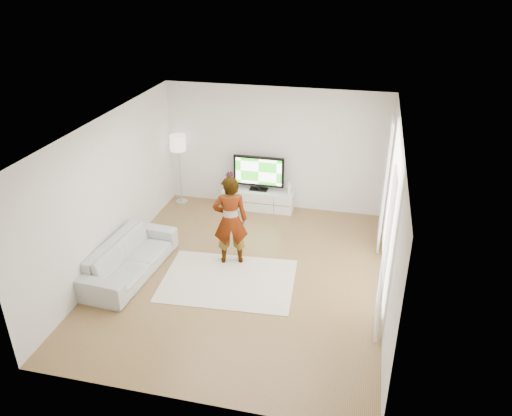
% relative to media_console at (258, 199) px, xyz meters
% --- Properties ---
extents(floor, '(6.00, 6.00, 0.00)m').
position_rel_media_console_xyz_m(floor, '(0.33, -2.76, -0.23)').
color(floor, olive).
rests_on(floor, ground).
extents(ceiling, '(6.00, 6.00, 0.00)m').
position_rel_media_console_xyz_m(ceiling, '(0.33, -2.76, 2.57)').
color(ceiling, white).
rests_on(ceiling, wall_back).
extents(wall_left, '(0.02, 6.00, 2.80)m').
position_rel_media_console_xyz_m(wall_left, '(-2.17, -2.76, 1.17)').
color(wall_left, silver).
rests_on(wall_left, floor).
extents(wall_right, '(0.02, 6.00, 2.80)m').
position_rel_media_console_xyz_m(wall_right, '(2.83, -2.76, 1.17)').
color(wall_right, silver).
rests_on(wall_right, floor).
extents(wall_back, '(5.00, 0.02, 2.80)m').
position_rel_media_console_xyz_m(wall_back, '(0.33, 0.24, 1.17)').
color(wall_back, silver).
rests_on(wall_back, floor).
extents(wall_front, '(5.00, 0.02, 2.80)m').
position_rel_media_console_xyz_m(wall_front, '(0.33, -5.76, 1.17)').
color(wall_front, silver).
rests_on(wall_front, floor).
extents(window, '(0.01, 2.60, 2.50)m').
position_rel_media_console_xyz_m(window, '(2.81, -2.46, 1.22)').
color(window, white).
rests_on(window, wall_right).
extents(curtain_near, '(0.04, 0.70, 2.60)m').
position_rel_media_console_xyz_m(curtain_near, '(2.73, -3.76, 1.12)').
color(curtain_near, white).
rests_on(curtain_near, floor).
extents(curtain_far, '(0.04, 0.70, 2.60)m').
position_rel_media_console_xyz_m(curtain_far, '(2.73, -1.16, 1.12)').
color(curtain_far, white).
rests_on(curtain_far, floor).
extents(media_console, '(1.63, 0.46, 0.46)m').
position_rel_media_console_xyz_m(media_console, '(0.00, 0.00, 0.00)').
color(media_console, white).
rests_on(media_console, floor).
extents(television, '(1.16, 0.23, 0.81)m').
position_rel_media_console_xyz_m(television, '(-0.00, 0.03, 0.67)').
color(television, black).
rests_on(television, media_console).
extents(game_console, '(0.08, 0.18, 0.24)m').
position_rel_media_console_xyz_m(game_console, '(0.71, -0.00, 0.35)').
color(game_console, white).
rests_on(game_console, media_console).
extents(potted_plant, '(0.27, 0.27, 0.38)m').
position_rel_media_console_xyz_m(potted_plant, '(-0.69, 0.00, 0.42)').
color(potted_plant, '#3F7238').
rests_on(potted_plant, media_console).
extents(rug, '(2.46, 1.85, 0.01)m').
position_rel_media_console_xyz_m(rug, '(0.12, -3.00, -0.22)').
color(rug, beige).
rests_on(rug, floor).
extents(player, '(0.74, 0.59, 1.76)m').
position_rel_media_console_xyz_m(player, '(0.00, -2.36, 0.66)').
color(player, '#334772').
rests_on(player, rug).
extents(sofa, '(1.03, 2.28, 0.65)m').
position_rel_media_console_xyz_m(sofa, '(-1.69, -3.16, 0.10)').
color(sofa, beige).
rests_on(sofa, floor).
extents(floor_lamp, '(0.37, 0.37, 1.65)m').
position_rel_media_console_xyz_m(floor_lamp, '(-1.87, -0.06, 1.17)').
color(floor_lamp, silver).
rests_on(floor_lamp, floor).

